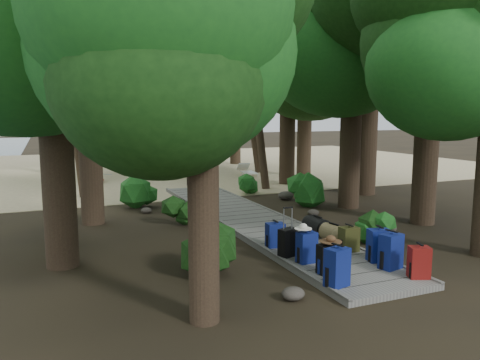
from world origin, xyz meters
name	(u,v)px	position (x,y,z in m)	size (l,w,h in m)	color
ground	(267,230)	(0.00, 0.00, 0.00)	(120.00, 120.00, 0.00)	black
sand_beach	(146,167)	(0.00, 16.00, 0.01)	(40.00, 22.00, 0.02)	tan
boardwalk	(252,220)	(0.00, 1.00, 0.06)	(2.00, 12.00, 0.12)	slate
backpack_left_a	(337,265)	(-0.80, -4.37, 0.49)	(0.39, 0.28, 0.74)	navy
backpack_left_b	(327,257)	(-0.60, -3.76, 0.42)	(0.33, 0.23, 0.61)	black
backpack_left_c	(307,246)	(-0.61, -3.05, 0.46)	(0.37, 0.26, 0.68)	navy
backpack_left_d	(275,234)	(-0.68, -1.82, 0.42)	(0.39, 0.28, 0.59)	navy
backpack_right_a	(419,261)	(0.80, -4.59, 0.44)	(0.35, 0.25, 0.63)	maroon
backpack_right_b	(391,249)	(0.68, -3.98, 0.49)	(0.41, 0.29, 0.75)	navy
backpack_right_c	(379,244)	(0.76, -3.53, 0.48)	(0.42, 0.30, 0.72)	navy
backpack_right_d	(349,238)	(0.62, -2.73, 0.41)	(0.38, 0.28, 0.59)	#343715
duffel_right_khaki	(334,233)	(0.74, -1.99, 0.32)	(0.40, 0.60, 0.40)	brown
duffel_right_black	(317,226)	(0.74, -1.27, 0.33)	(0.43, 0.68, 0.43)	black
suitcase_on_boardwalk	(288,243)	(-0.78, -2.57, 0.41)	(0.38, 0.21, 0.59)	black
lone_suitcase_on_sand	(193,177)	(0.41, 8.07, 0.37)	(0.45, 0.25, 0.70)	black
hat_brown	(331,238)	(-0.56, -3.80, 0.79)	(0.41, 0.41, 0.12)	#51351E
hat_white	(303,226)	(-0.67, -3.00, 0.86)	(0.34, 0.34, 0.11)	silver
kayak	(97,177)	(-3.22, 11.03, 0.19)	(0.75, 3.44, 0.34)	#AE210E
sun_lounger	(249,170)	(3.85, 9.95, 0.31)	(0.59, 1.83, 0.59)	silver
tree_right_b	(432,51)	(4.36, -0.96, 4.69)	(5.26, 5.26, 9.39)	black
tree_right_c	(353,56)	(3.81, 1.74, 4.84)	(5.59, 5.59, 9.68)	black
tree_right_d	(370,43)	(5.92, 3.64, 5.62)	(6.14, 6.14, 11.25)	black
tree_right_e	(288,71)	(4.39, 7.08, 4.82)	(5.35, 5.35, 9.63)	black
tree_right_f	(305,73)	(6.31, 8.91, 4.94)	(5.53, 5.53, 9.88)	black
tree_left_a	(202,101)	(-3.23, -4.55, 3.23)	(3.87, 3.87, 6.45)	black
tree_left_b	(50,33)	(-5.07, -1.05, 4.56)	(5.06, 5.06, 9.11)	black
tree_left_c	(86,60)	(-4.15, 2.56, 4.47)	(5.14, 5.14, 8.94)	black
tree_back_a	(117,79)	(-1.67, 14.33, 4.82)	(5.57, 5.57, 9.64)	black
tree_back_b	(177,86)	(1.90, 15.76, 4.64)	(5.19, 5.19, 9.27)	black
tree_back_c	(235,87)	(5.40, 15.56, 4.64)	(5.15, 5.15, 9.27)	black
tree_back_d	(44,96)	(-5.21, 15.13, 3.94)	(4.72, 4.72, 7.87)	black
palm_right_a	(267,95)	(3.07, 6.42, 3.80)	(4.46, 4.46, 7.60)	#193E11
palm_right_b	(256,84)	(4.88, 11.41, 4.57)	(4.73, 4.73, 9.13)	#193E11
palm_right_c	(199,110)	(1.96, 11.90, 3.25)	(4.08, 4.08, 6.50)	#193E11
palm_left_a	(73,105)	(-4.30, 6.92, 3.35)	(4.22, 4.22, 6.71)	#193E11
rock_left_a	(293,294)	(-1.64, -4.36, 0.11)	(0.39, 0.35, 0.21)	#4C473F
rock_left_b	(204,263)	(-2.48, -2.20, 0.09)	(0.32, 0.29, 0.18)	#4C473F
rock_left_c	(213,229)	(-1.46, 0.14, 0.14)	(0.50, 0.45, 0.28)	#4C473F
rock_left_d	(146,210)	(-2.51, 3.35, 0.09)	(0.33, 0.30, 0.18)	#4C473F
rock_right_a	(395,251)	(1.59, -3.05, 0.11)	(0.38, 0.35, 0.21)	#4C473F
rock_right_b	(387,228)	(2.70, -1.48, 0.14)	(0.51, 0.46, 0.28)	#4C473F
rock_right_c	(313,213)	(2.06, 1.05, 0.10)	(0.36, 0.32, 0.20)	#4C473F
rock_right_d	(286,196)	(2.55, 3.71, 0.15)	(0.56, 0.50, 0.31)	#4C473F
shrub_left_a	(207,248)	(-2.56, -2.69, 0.55)	(1.21, 1.21, 1.09)	#18511A
shrub_left_b	(180,212)	(-1.95, 1.50, 0.35)	(0.77, 0.77, 0.69)	#18511A
shrub_left_c	(141,192)	(-2.48, 4.26, 0.53)	(1.17, 1.17, 1.05)	#18511A
shrub_right_a	(376,227)	(1.82, -2.13, 0.39)	(0.87, 0.87, 0.78)	#18511A
shrub_right_b	(306,188)	(2.57, 2.34, 0.61)	(1.35, 1.35, 1.22)	#18511A
shrub_right_c	(249,184)	(1.85, 5.42, 0.36)	(0.80, 0.80, 0.72)	#18511A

